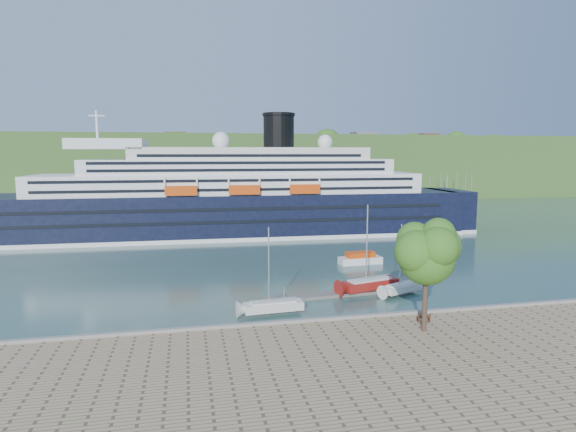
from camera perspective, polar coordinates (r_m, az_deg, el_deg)
The scene contains 11 objects.
ground at distance 50.04m, azimuth 8.37°, elevation -12.84°, with size 400.00×400.00×0.00m, color #2D504B.
far_hillside at distance 189.75m, azimuth -6.94°, elevation 5.81°, with size 400.00×50.00×24.00m, color #3A5C25.
quay_coping at distance 49.48m, azimuth 8.48°, elevation -11.67°, with size 220.00×0.50×0.30m, color slate.
cruise_ship at distance 100.96m, azimuth -7.88°, elevation 4.86°, with size 114.28×16.64×25.66m, color black, non-canonical shape.
park_bench at distance 49.61m, azimuth 15.76°, elevation -11.47°, with size 1.36×0.56×0.87m, color #4F2816, non-canonical shape.
promenade_tree at distance 45.72m, azimuth 16.05°, elevation -6.26°, with size 6.86×6.86×11.36m, color #2F661B, non-canonical shape.
floating_pontoon at distance 59.52m, azimuth 4.88°, elevation -9.27°, with size 17.00×2.08×0.38m, color slate, non-canonical shape.
sailboat_white_near at distance 51.62m, azimuth -1.75°, elevation -6.82°, with size 7.07×1.96×9.14m, color silver, non-canonical shape.
sailboat_red at distance 60.34m, azimuth 9.76°, elevation -4.13°, with size 8.19×2.27×10.57m, color maroon, non-canonical shape.
sailboat_white_far at distance 60.70m, azimuth 13.47°, elevation -5.21°, with size 6.50×1.81×8.40m, color silver, non-canonical shape.
tender_launch at distance 76.77m, azimuth 8.56°, elevation -4.92°, with size 6.81×2.33×1.88m, color #CF410C, non-canonical shape.
Camera 1 is at (-16.53, -43.96, 17.29)m, focal length 30.00 mm.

